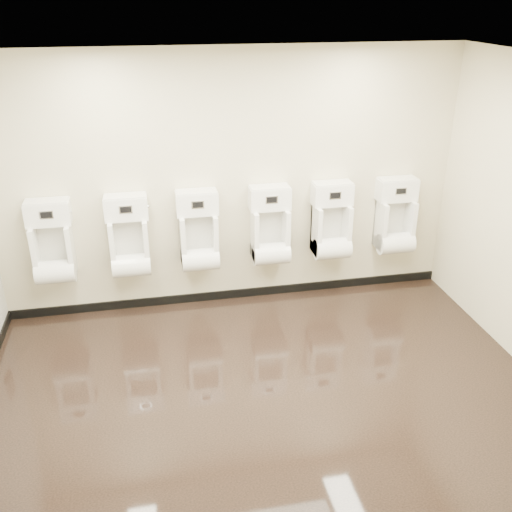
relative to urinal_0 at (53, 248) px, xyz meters
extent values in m
cube|color=black|center=(1.90, -1.60, -0.87)|extent=(5.00, 3.50, 0.00)
cube|color=white|center=(1.90, -1.60, 1.93)|extent=(5.00, 3.50, 0.00)
cube|color=beige|center=(1.90, 0.15, 0.53)|extent=(5.00, 0.02, 2.80)
cube|color=beige|center=(1.90, -3.35, 0.53)|extent=(5.00, 0.02, 2.80)
cube|color=black|center=(1.90, 0.14, -0.82)|extent=(5.00, 0.02, 0.10)
cube|color=white|center=(0.00, 0.01, -0.04)|extent=(0.40, 0.29, 0.56)
cube|color=silver|center=(0.00, 0.10, 0.00)|extent=(0.30, 0.01, 0.44)
cylinder|color=white|center=(0.00, -0.07, -0.24)|extent=(0.40, 0.24, 0.24)
cube|color=white|center=(0.00, 0.05, 0.36)|extent=(0.44, 0.21, 0.24)
cube|color=black|center=(0.00, -0.07, 0.38)|extent=(0.11, 0.01, 0.06)
cube|color=silver|center=(0.00, -0.06, 0.38)|extent=(0.13, 0.01, 0.08)
cylinder|color=silver|center=(0.23, 0.05, 0.36)|extent=(0.01, 0.03, 0.03)
cube|color=white|center=(0.77, 0.01, -0.04)|extent=(0.40, 0.29, 0.56)
cube|color=silver|center=(0.77, 0.10, 0.00)|extent=(0.30, 0.01, 0.44)
cylinder|color=white|center=(0.77, -0.07, -0.24)|extent=(0.40, 0.24, 0.24)
cube|color=white|center=(0.77, 0.05, 0.36)|extent=(0.44, 0.21, 0.24)
cube|color=black|center=(0.77, -0.07, 0.38)|extent=(0.11, 0.01, 0.06)
cube|color=silver|center=(0.77, -0.06, 0.38)|extent=(0.13, 0.01, 0.08)
cylinder|color=silver|center=(1.00, 0.05, 0.36)|extent=(0.01, 0.03, 0.03)
cube|color=white|center=(1.51, 0.01, -0.04)|extent=(0.40, 0.29, 0.56)
cube|color=silver|center=(1.51, 0.10, 0.00)|extent=(0.30, 0.01, 0.44)
cylinder|color=white|center=(1.51, -0.07, -0.24)|extent=(0.40, 0.24, 0.24)
cube|color=white|center=(1.51, 0.05, 0.36)|extent=(0.44, 0.21, 0.24)
cube|color=black|center=(1.51, -0.07, 0.38)|extent=(0.11, 0.01, 0.06)
cube|color=silver|center=(1.51, -0.06, 0.38)|extent=(0.13, 0.01, 0.08)
cylinder|color=silver|center=(1.73, 0.05, 0.36)|extent=(0.01, 0.03, 0.03)
cube|color=white|center=(2.29, 0.01, -0.04)|extent=(0.40, 0.29, 0.56)
cube|color=silver|center=(2.29, 0.10, 0.00)|extent=(0.30, 0.01, 0.44)
cylinder|color=white|center=(2.29, -0.07, -0.24)|extent=(0.40, 0.24, 0.24)
cube|color=white|center=(2.29, 0.05, 0.36)|extent=(0.44, 0.21, 0.24)
cube|color=black|center=(2.29, -0.07, 0.38)|extent=(0.11, 0.01, 0.06)
cube|color=silver|center=(2.29, -0.06, 0.38)|extent=(0.13, 0.01, 0.08)
cylinder|color=silver|center=(2.52, 0.05, 0.36)|extent=(0.01, 0.03, 0.03)
cube|color=white|center=(3.00, 0.01, -0.04)|extent=(0.40, 0.29, 0.56)
cube|color=silver|center=(3.00, 0.10, 0.00)|extent=(0.30, 0.01, 0.44)
cylinder|color=white|center=(3.00, -0.07, -0.24)|extent=(0.40, 0.24, 0.24)
cube|color=white|center=(3.00, 0.05, 0.36)|extent=(0.44, 0.21, 0.24)
cube|color=black|center=(3.00, -0.07, 0.38)|extent=(0.11, 0.01, 0.06)
cube|color=silver|center=(3.00, -0.06, 0.38)|extent=(0.13, 0.01, 0.08)
cylinder|color=silver|center=(3.23, 0.05, 0.36)|extent=(0.01, 0.03, 0.03)
cube|color=white|center=(3.76, 0.01, -0.04)|extent=(0.40, 0.29, 0.56)
cube|color=silver|center=(3.76, 0.10, 0.00)|extent=(0.30, 0.01, 0.44)
cylinder|color=white|center=(3.76, -0.07, -0.24)|extent=(0.40, 0.24, 0.24)
cube|color=white|center=(3.76, 0.05, 0.36)|extent=(0.44, 0.21, 0.24)
cube|color=black|center=(3.76, -0.07, 0.38)|extent=(0.11, 0.01, 0.06)
cube|color=silver|center=(3.76, -0.06, 0.38)|extent=(0.13, 0.01, 0.08)
cylinder|color=silver|center=(3.99, 0.05, 0.36)|extent=(0.01, 0.03, 0.03)
camera|label=1|loc=(1.00, -5.65, 2.40)|focal=40.00mm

